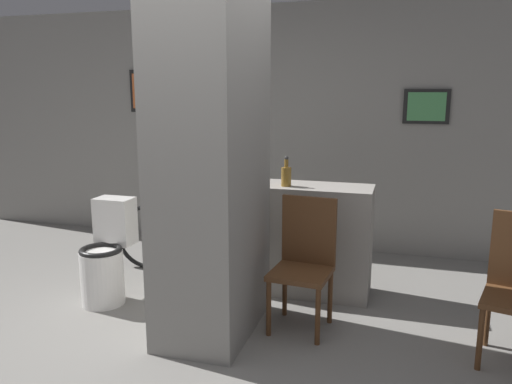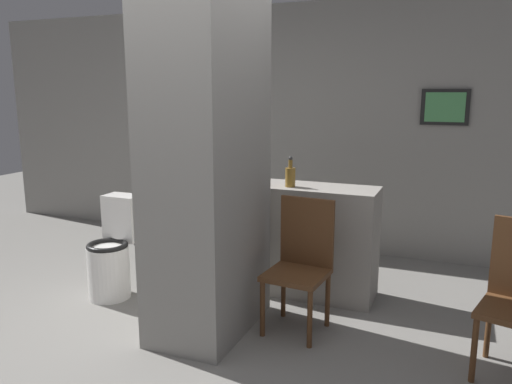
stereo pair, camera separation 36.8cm
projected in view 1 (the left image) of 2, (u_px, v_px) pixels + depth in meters
ground_plane at (180, 360)px, 3.22m from camera, size 14.00×14.00×0.00m
wall_back at (280, 128)px, 5.43m from camera, size 8.00×0.09×2.60m
pillar_center at (211, 151)px, 3.39m from camera, size 0.61×0.95×2.60m
counter_shelf at (300, 239)px, 4.25m from camera, size 1.18×0.44×0.93m
toilet at (106, 259)px, 4.07m from camera, size 0.35×0.51×0.83m
chair_near_pillar at (304, 259)px, 3.61m from camera, size 0.44×0.44×0.95m
bicycle at (195, 240)px, 4.67m from camera, size 1.67×0.42×0.67m
bottle_tall at (286, 175)px, 4.09m from camera, size 0.08×0.08×0.25m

